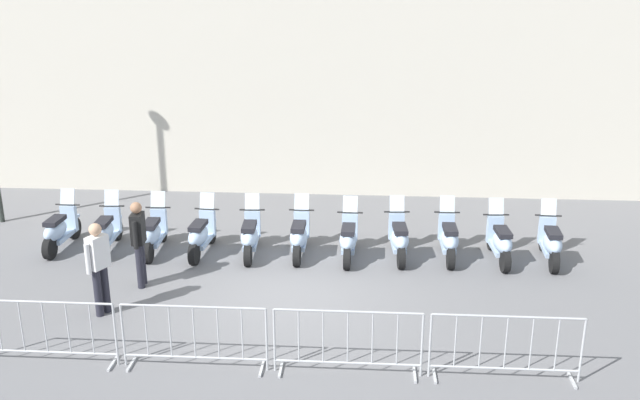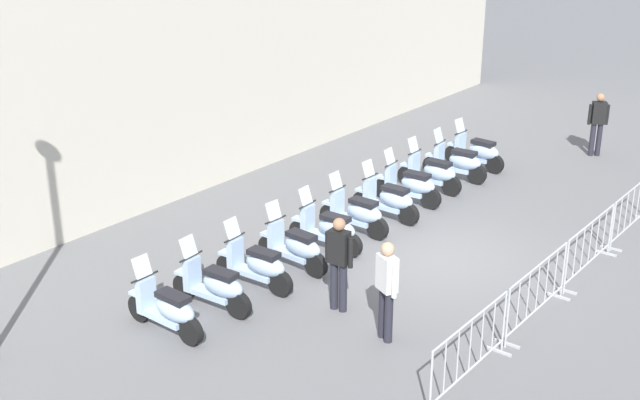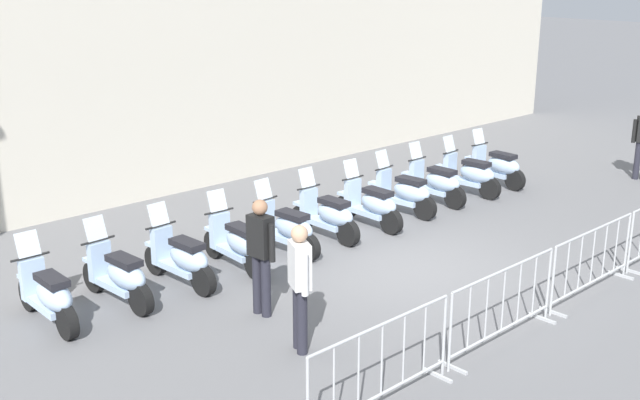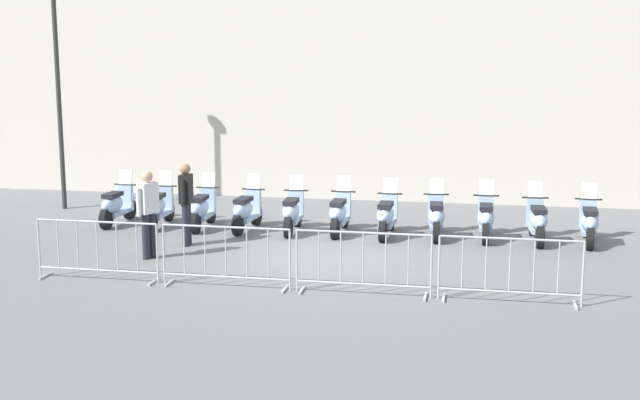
{
  "view_description": "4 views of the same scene",
  "coord_description": "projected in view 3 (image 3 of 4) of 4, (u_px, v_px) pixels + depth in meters",
  "views": [
    {
      "loc": [
        2.08,
        -11.63,
        5.82
      ],
      "look_at": [
        0.32,
        2.14,
        1.27
      ],
      "focal_mm": 38.64,
      "sensor_mm": 36.0,
      "label": 1
    },
    {
      "loc": [
        -12.86,
        -8.1,
        7.06
      ],
      "look_at": [
        -1.26,
        2.11,
        1.07
      ],
      "focal_mm": 46.77,
      "sensor_mm": 36.0,
      "label": 2
    },
    {
      "loc": [
        -8.86,
        -8.24,
        4.81
      ],
      "look_at": [
        -0.42,
        1.93,
        0.83
      ],
      "focal_mm": 43.48,
      "sensor_mm": 36.0,
      "label": 3
    },
    {
      "loc": [
        3.85,
        -15.06,
        3.84
      ],
      "look_at": [
        -0.39,
        1.39,
        0.87
      ],
      "focal_mm": 45.19,
      "sensor_mm": 36.0,
      "label": 4
    }
  ],
  "objects": [
    {
      "name": "motorcycle_0",
      "position": [
        49.0,
        295.0,
        10.72
      ],
      "size": [
        0.56,
        1.72,
        1.24
      ],
      "color": "black",
      "rests_on": "ground"
    },
    {
      "name": "motorcycle_5",
      "position": [
        328.0,
        215.0,
        14.19
      ],
      "size": [
        0.56,
        1.73,
        1.24
      ],
      "color": "black",
      "rests_on": "ground"
    },
    {
      "name": "officer_near_row_end",
      "position": [
        300.0,
        281.0,
        9.86
      ],
      "size": [
        0.34,
        0.52,
        1.73
      ],
      "color": "#23232D",
      "rests_on": "ground"
    },
    {
      "name": "barrier_segment_0",
      "position": [
        382.0,
        367.0,
        8.65
      ],
      "size": [
        2.27,
        0.56,
        1.07
      ],
      "color": "#B2B5B7",
      "rests_on": "ground"
    },
    {
      "name": "motorcycle_9",
      "position": [
        469.0,
        175.0,
        16.97
      ],
      "size": [
        0.58,
        1.72,
        1.24
      ],
      "color": "black",
      "rests_on": "ground"
    },
    {
      "name": "motorcycle_8",
      "position": [
        435.0,
        183.0,
        16.33
      ],
      "size": [
        0.56,
        1.73,
        1.24
      ],
      "color": "black",
      "rests_on": "ground"
    },
    {
      "name": "officer_mid_plaza",
      "position": [
        261.0,
        250.0,
        10.92
      ],
      "size": [
        0.27,
        0.55,
        1.73
      ],
      "color": "#23232D",
      "rests_on": "ground"
    },
    {
      "name": "motorcycle_10",
      "position": [
        496.0,
        166.0,
        17.67
      ],
      "size": [
        0.56,
        1.72,
        1.24
      ],
      "color": "black",
      "rests_on": "ground"
    },
    {
      "name": "motorcycle_2",
      "position": [
        181.0,
        258.0,
        12.07
      ],
      "size": [
        0.58,
        1.73,
        1.24
      ],
      "color": "black",
      "rests_on": "ground"
    },
    {
      "name": "barrier_segment_2",
      "position": [
        592.0,
        262.0,
        11.73
      ],
      "size": [
        2.27,
        0.56,
        1.07
      ],
      "color": "#B2B5B7",
      "rests_on": "ground"
    },
    {
      "name": "barrier_segment_1",
      "position": [
        503.0,
        306.0,
        10.19
      ],
      "size": [
        2.27,
        0.56,
        1.07
      ],
      "color": "#B2B5B7",
      "rests_on": "ground"
    },
    {
      "name": "motorcycle_1",
      "position": [
        119.0,
        276.0,
        11.4
      ],
      "size": [
        0.59,
        1.72,
        1.24
      ],
      "color": "black",
      "rests_on": "ground"
    },
    {
      "name": "motorcycle_3",
      "position": [
        237.0,
        243.0,
        12.74
      ],
      "size": [
        0.56,
        1.72,
        1.24
      ],
      "color": "black",
      "rests_on": "ground"
    },
    {
      "name": "motorcycle_7",
      "position": [
        404.0,
        193.0,
        15.6
      ],
      "size": [
        0.6,
        1.72,
        1.24
      ],
      "color": "black",
      "rests_on": "ground"
    },
    {
      "name": "ground_plane",
      "position": [
        413.0,
        269.0,
        12.87
      ],
      "size": [
        120.0,
        120.0,
        0.0
      ],
      "primitive_type": "plane",
      "color": "slate"
    },
    {
      "name": "motorcycle_4",
      "position": [
        286.0,
        229.0,
        13.46
      ],
      "size": [
        0.59,
        1.72,
        1.24
      ],
      "color": "black",
      "rests_on": "ground"
    },
    {
      "name": "motorcycle_6",
      "position": [
        371.0,
        205.0,
        14.82
      ],
      "size": [
        0.56,
        1.72,
        1.24
      ],
      "color": "black",
      "rests_on": "ground"
    }
  ]
}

